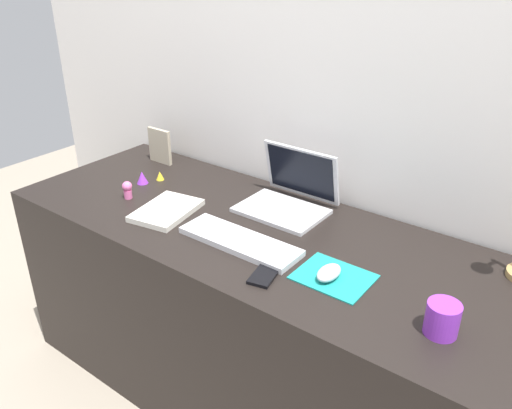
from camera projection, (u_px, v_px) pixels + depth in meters
The scene contains 14 objects.
ground_plane at pixel (256, 391), 2.07m from camera, with size 6.00×6.00×0.00m, color gray.
back_wall at pixel (317, 167), 1.97m from camera, with size 3.06×0.05×1.67m, color silver.
desk at pixel (256, 317), 1.91m from camera, with size 1.86×0.68×0.74m, color black.
laptop at pixel (290, 193), 1.86m from camera, with size 0.30×0.26×0.21m.
keyboard at pixel (240, 241), 1.65m from camera, with size 0.41×0.13×0.02m, color silver.
mousepad at pixel (334, 277), 1.49m from camera, with size 0.21×0.17×0.00m, color teal.
mouse at pixel (329, 273), 1.47m from camera, with size 0.06×0.10×0.03m, color silver.
cell_phone at pixel (266, 274), 1.50m from camera, with size 0.06×0.13×0.01m, color black.
notebook_pad at pixel (167, 210), 1.84m from camera, with size 0.17×0.24×0.02m, color silver.
picture_frame at pixel (160, 146), 2.24m from camera, with size 0.12×0.02×0.15m, color #B2A58C.
coffee_mug at pixel (442, 319), 1.26m from camera, with size 0.08×0.08×0.09m, color purple.
toy_figurine_pink at pixel (127, 189), 1.94m from camera, with size 0.04×0.04×0.07m.
toy_figurine_yellow at pixel (160, 176), 2.10m from camera, with size 0.03×0.03×0.04m, color yellow.
toy_figurine_purple at pixel (142, 177), 2.06m from camera, with size 0.04×0.04×0.05m, color purple.
Camera 1 is at (0.92, -1.22, 1.59)m, focal length 36.59 mm.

